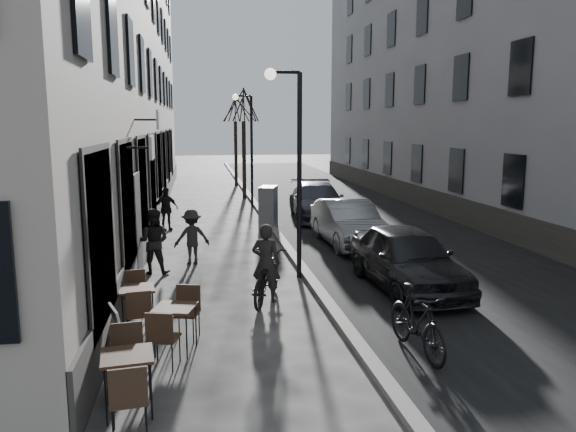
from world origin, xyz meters
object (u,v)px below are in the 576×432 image
object	(u,v)px
streetlamp_far	(248,138)
sign_board	(122,343)
bicycle	(266,278)
car_mid	(348,223)
pedestrian_far	(166,209)
pedestrian_near	(154,241)
streetlamp_near	(292,151)
tree_near	(243,106)
pedestrian_mid	(192,237)
bistro_set_b	(175,324)
car_near	(407,258)
car_far	(317,201)
utility_cabinet	(268,207)
tree_far	(235,109)
bistro_set_c	(137,303)
moped	(417,322)
bistro_set_a	(128,377)

from	to	relation	value
streetlamp_far	sign_board	size ratio (longest dim) A/B	5.06
bicycle	car_mid	world-z (taller)	car_mid
streetlamp_far	pedestrian_far	world-z (taller)	streetlamp_far
streetlamp_far	pedestrian_far	size ratio (longest dim) A/B	3.27
streetlamp_far	pedestrian_near	bearing A→B (deg)	-107.28
streetlamp_near	tree_near	xyz separation A→B (m)	(0.07, 15.00, 1.50)
pedestrian_mid	car_mid	bearing A→B (deg)	-173.13
bistro_set_b	car_near	xyz separation A→B (m)	(5.18, 2.86, 0.25)
pedestrian_mid	car_far	size ratio (longest dim) A/B	0.31
utility_cabinet	bicycle	distance (m)	8.74
utility_cabinet	pedestrian_mid	size ratio (longest dim) A/B	1.01
tree_far	bistro_set_c	world-z (taller)	tree_far
streetlamp_far	car_far	size ratio (longest dim) A/B	1.04
car_near	pedestrian_far	bearing A→B (deg)	123.56
utility_cabinet	car_far	distance (m)	2.72
car_far	moped	world-z (taller)	car_far
streetlamp_near	pedestrian_near	bearing A→B (deg)	163.99
bistro_set_a	moped	size ratio (longest dim) A/B	0.90
pedestrian_far	tree_far	bearing A→B (deg)	52.51
tree_near	bistro_set_c	xyz separation A→B (m)	(-3.53, -17.97, -4.18)
car_near	car_far	world-z (taller)	car_near
bicycle	car_near	distance (m)	3.37
pedestrian_near	bistro_set_b	bearing A→B (deg)	110.77
streetlamp_far	tree_near	size ratio (longest dim) A/B	0.89
pedestrian_mid	tree_near	bearing A→B (deg)	-112.52
bicycle	moped	distance (m)	3.85
bicycle	pedestrian_mid	distance (m)	3.91
tree_far	bistro_set_b	size ratio (longest dim) A/B	3.45
tree_near	car_far	bearing A→B (deg)	-69.72
bistro_set_c	bicycle	distance (m)	2.86
bistro_set_b	pedestrian_mid	xyz separation A→B (m)	(0.24, 6.04, 0.27)
streetlamp_near	car_mid	world-z (taller)	streetlamp_near
sign_board	pedestrian_far	size ratio (longest dim) A/B	0.65
pedestrian_near	car_near	distance (m)	6.35
bistro_set_c	bicycle	world-z (taller)	bicycle
moped	car_near	bearing A→B (deg)	64.96
car_near	bistro_set_b	bearing A→B (deg)	-153.06
bistro_set_a	pedestrian_far	size ratio (longest dim) A/B	1.08
sign_board	pedestrian_near	bearing A→B (deg)	69.88
streetlamp_far	bistro_set_b	bearing A→B (deg)	-99.48
bicycle	pedestrian_near	bearing A→B (deg)	-26.16
bistro_set_a	bistro_set_b	world-z (taller)	bistro_set_a
bistro_set_b	pedestrian_near	distance (m)	5.27
bicycle	car_near	size ratio (longest dim) A/B	0.46
bistro_set_a	moped	xyz separation A→B (m)	(4.52, 1.22, 0.06)
bistro_set_b	pedestrian_near	xyz separation A→B (m)	(-0.72, 5.21, 0.36)
utility_cabinet	bistro_set_b	bearing A→B (deg)	-87.36
tree_far	pedestrian_far	world-z (taller)	tree_far
tree_near	pedestrian_near	world-z (taller)	tree_near
pedestrian_far	bistro_set_b	bearing A→B (deg)	-109.85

